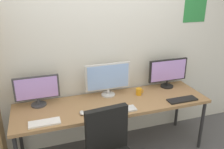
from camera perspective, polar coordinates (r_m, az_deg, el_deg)
name	(u,v)px	position (r m, az deg, el deg)	size (l,w,h in m)	color
wall_back	(103,50)	(3.13, -2.13, 5.90)	(4.80, 0.11, 2.60)	silver
desk	(113,106)	(2.98, 0.31, -7.51)	(2.40, 0.68, 0.74)	#936D47
monitor_left	(37,90)	(2.93, -17.60, -3.54)	(0.52, 0.18, 0.37)	#38383D
monitor_center	(108,78)	(3.04, -0.97, -0.91)	(0.59, 0.18, 0.44)	silver
monitor_right	(168,72)	(3.40, 13.32, 0.62)	(0.57, 0.18, 0.41)	black
keyboard_left	(45,123)	(2.63, -15.94, -11.12)	(0.33, 0.13, 0.02)	silver
keyboard_center	(120,110)	(2.76, 1.86, -8.59)	(0.39, 0.13, 0.02)	silver
keyboard_right	(182,100)	(3.12, 16.56, -5.84)	(0.38, 0.13, 0.02)	black
computer_mouse	(82,113)	(2.72, -7.20, -9.15)	(0.06, 0.10, 0.03)	silver
coffee_mug	(139,92)	(3.15, 6.50, -4.11)	(0.11, 0.08, 0.09)	orange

